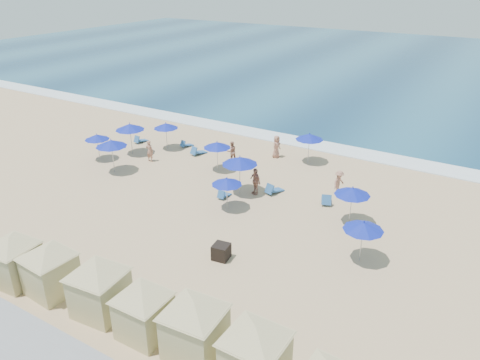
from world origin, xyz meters
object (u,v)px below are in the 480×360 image
object	(u,v)px
umbrella_5	(227,181)
beachgoer_4	(276,146)
umbrella_6	(240,161)
beachgoer_3	(339,182)
cabana_5	(256,348)
umbrella_0	(130,127)
umbrella_9	(364,226)
cabana_4	(195,321)
beachgoer_0	(150,151)
umbrella_1	(97,137)
umbrella_3	(111,143)
umbrella_7	(309,137)
beachgoer_2	(255,181)
cabana_1	(49,264)
beachgoer_1	(232,151)
cabana_3	(143,306)
cabana_0	(12,254)
trash_bin	(221,252)
cabana_2	(98,283)
umbrella_2	(166,126)
umbrella_4	(217,145)
umbrella_8	(352,191)

from	to	relation	value
umbrella_5	beachgoer_4	bearing A→B (deg)	98.45
umbrella_6	beachgoer_3	distance (m)	6.87
cabana_5	umbrella_0	bearing A→B (deg)	143.46
umbrella_6	umbrella_9	bearing A→B (deg)	-20.69
cabana_4	beachgoer_0	xyz separation A→B (m)	(-15.15, 14.53, -0.75)
umbrella_1	beachgoer_3	world-z (taller)	umbrella_1
umbrella_3	umbrella_5	world-z (taller)	umbrella_3
umbrella_7	beachgoer_2	world-z (taller)	umbrella_7
cabana_4	umbrella_3	distance (m)	19.78
cabana_1	beachgoer_1	world-z (taller)	cabana_1
umbrella_5	umbrella_6	world-z (taller)	umbrella_6
umbrella_7	umbrella_9	world-z (taller)	umbrella_7
cabana_3	cabana_0	bearing A→B (deg)	-176.47
cabana_3	trash_bin	bearing A→B (deg)	93.50
cabana_4	cabana_2	bearing A→B (deg)	-177.87
cabana_5	cabana_0	bearing A→B (deg)	-176.73
beachgoer_0	beachgoer_1	world-z (taller)	beachgoer_0
umbrella_6	beachgoer_3	world-z (taller)	umbrella_6
trash_bin	cabana_5	bearing A→B (deg)	-55.95
cabana_3	umbrella_2	size ratio (longest dim) A/B	1.77
cabana_4	beachgoer_1	bearing A→B (deg)	118.28
umbrella_6	beachgoer_3	bearing A→B (deg)	30.68
beachgoer_4	umbrella_6	bearing A→B (deg)	-170.16
trash_bin	umbrella_4	bearing A→B (deg)	116.60
cabana_5	umbrella_7	xyz separation A→B (m)	(-7.06, 20.80, 0.52)
umbrella_3	beachgoer_4	distance (m)	12.81
umbrella_2	umbrella_4	world-z (taller)	umbrella_2
trash_bin	beachgoer_1	size ratio (longest dim) A/B	0.50
umbrella_1	umbrella_3	size ratio (longest dim) A/B	0.84
cabana_3	cabana_5	bearing A→B (deg)	2.88
cabana_1	beachgoer_1	distance (m)	18.35
cabana_3	umbrella_0	distance (m)	21.46
trash_bin	umbrella_2	size ratio (longest dim) A/B	0.36
cabana_5	umbrella_8	size ratio (longest dim) A/B	1.84
cabana_3	umbrella_4	size ratio (longest dim) A/B	1.77
umbrella_5	umbrella_3	bearing A→B (deg)	177.02
trash_bin	umbrella_8	size ratio (longest dim) A/B	0.34
cabana_0	umbrella_5	size ratio (longest dim) A/B	1.97
cabana_1	beachgoer_4	xyz separation A→B (m)	(1.06, 20.86, -0.63)
cabana_2	umbrella_1	bearing A→B (deg)	137.05
cabana_1	beachgoer_1	xyz separation A→B (m)	(-1.55, 18.27, -0.72)
umbrella_6	umbrella_9	xyz separation A→B (m)	(9.58, -3.62, -0.30)
cabana_1	umbrella_9	size ratio (longest dim) A/B	1.80
cabana_1	umbrella_0	xyz separation A→B (m)	(-9.45, 15.37, 0.77)
cabana_0	umbrella_9	world-z (taller)	cabana_0
umbrella_4	umbrella_8	xyz separation A→B (m)	(11.29, -2.58, 0.09)
umbrella_1	cabana_3	bearing A→B (deg)	-38.19
cabana_2	umbrella_0	bearing A→B (deg)	129.43
beachgoer_3	umbrella_0	bearing A→B (deg)	106.76
umbrella_5	beachgoer_1	size ratio (longest dim) A/B	1.33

